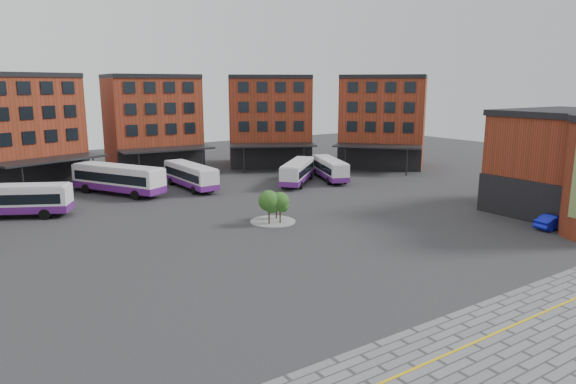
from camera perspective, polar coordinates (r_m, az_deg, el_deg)
ground at (r=39.60m, az=5.18°, el=-7.57°), size 160.00×160.00×0.00m
yellow_line at (r=32.45m, az=24.31°, el=-13.11°), size 26.00×0.15×0.02m
main_building at (r=70.00m, az=-18.20°, el=6.45°), size 94.14×42.48×14.60m
tree_island at (r=49.19m, az=-1.51°, el=-1.37°), size 4.40×4.40×3.35m
bus_b at (r=58.45m, az=-28.61°, el=-0.79°), size 11.66×7.83×3.31m
bus_c at (r=65.41m, az=-18.37°, el=1.40°), size 8.62×12.48×3.56m
bus_d at (r=66.85m, az=-10.79°, el=1.82°), size 3.03×11.20×3.14m
bus_e at (r=68.88m, az=1.07°, el=2.28°), size 9.57×9.17×3.04m
bus_f at (r=71.93m, az=4.66°, el=2.62°), size 6.17×10.63×2.95m
blue_car at (r=53.61m, az=27.44°, el=-2.95°), size 4.18×1.76×1.34m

